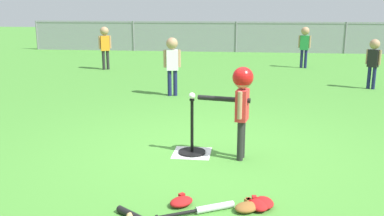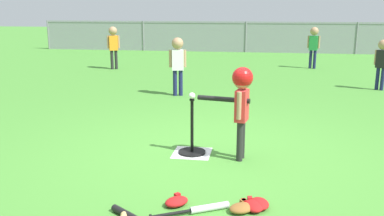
% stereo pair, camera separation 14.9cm
% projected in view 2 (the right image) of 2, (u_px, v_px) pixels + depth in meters
% --- Properties ---
extents(ground_plane, '(60.00, 60.00, 0.00)m').
position_uv_depth(ground_plane, '(208.00, 154.00, 4.92)').
color(ground_plane, '#478C33').
extents(home_plate, '(0.44, 0.44, 0.01)m').
position_uv_depth(home_plate, '(192.00, 153.00, 4.96)').
color(home_plate, white).
rests_on(home_plate, ground_plane).
extents(batting_tee, '(0.32, 0.32, 0.66)m').
position_uv_depth(batting_tee, '(192.00, 145.00, 4.93)').
color(batting_tee, black).
rests_on(batting_tee, ground_plane).
extents(baseball_on_tee, '(0.07, 0.07, 0.07)m').
position_uv_depth(baseball_on_tee, '(192.00, 96.00, 4.79)').
color(baseball_on_tee, white).
rests_on(baseball_on_tee, batting_tee).
extents(batter_child, '(0.62, 0.30, 1.05)m').
position_uv_depth(batter_child, '(241.00, 95.00, 4.59)').
color(batter_child, '#262626').
rests_on(batter_child, ground_plane).
extents(fielder_deep_left, '(0.32, 0.23, 1.16)m').
position_uv_depth(fielder_deep_left, '(113.00, 42.00, 11.48)').
color(fielder_deep_left, '#262626').
rests_on(fielder_deep_left, ground_plane).
extents(fielder_deep_right, '(0.33, 0.22, 1.12)m').
position_uv_depth(fielder_deep_right, '(178.00, 59.00, 8.01)').
color(fielder_deep_right, '#191E4C').
rests_on(fielder_deep_right, ground_plane).
extents(fielder_near_right, '(0.26, 0.22, 1.04)m').
position_uv_depth(fielder_near_right, '(382.00, 58.00, 8.57)').
color(fielder_near_right, '#191E4C').
rests_on(fielder_near_right, ground_plane).
extents(fielder_near_left, '(0.33, 0.23, 1.15)m').
position_uv_depth(fielder_near_left, '(314.00, 42.00, 11.60)').
color(fielder_near_left, '#191E4C').
rests_on(fielder_near_left, ground_plane).
extents(spare_bat_silver, '(0.63, 0.38, 0.06)m').
position_uv_depth(spare_bat_silver, '(202.00, 209.00, 3.53)').
color(spare_bat_silver, silver).
rests_on(spare_bat_silver, ground_plane).
extents(glove_by_plate, '(0.22, 0.25, 0.07)m').
position_uv_depth(glove_by_plate, '(253.00, 206.00, 3.57)').
color(glove_by_plate, '#B21919').
rests_on(glove_by_plate, ground_plane).
extents(glove_near_bats, '(0.27, 0.26, 0.07)m').
position_uv_depth(glove_near_bats, '(242.00, 208.00, 3.53)').
color(glove_near_bats, brown).
rests_on(glove_near_bats, ground_plane).
extents(glove_tossed_aside, '(0.21, 0.25, 0.07)m').
position_uv_depth(glove_tossed_aside, '(259.00, 203.00, 3.61)').
color(glove_tossed_aside, '#B21919').
rests_on(glove_tossed_aside, ground_plane).
extents(glove_outfield_drop, '(0.26, 0.27, 0.07)m').
position_uv_depth(glove_outfield_drop, '(177.00, 201.00, 3.65)').
color(glove_outfield_drop, '#B21919').
rests_on(glove_outfield_drop, ground_plane).
extents(outfield_fence, '(16.06, 0.06, 1.15)m').
position_uv_depth(outfield_fence, '(246.00, 36.00, 15.83)').
color(outfield_fence, slate).
rests_on(outfield_fence, ground_plane).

